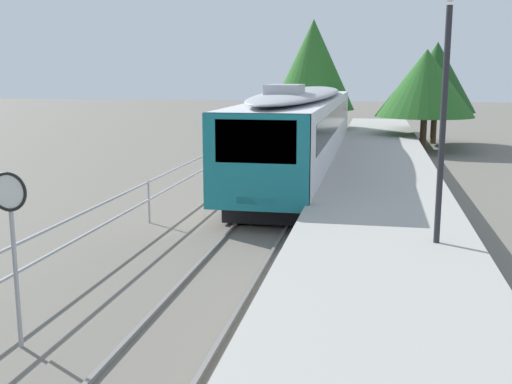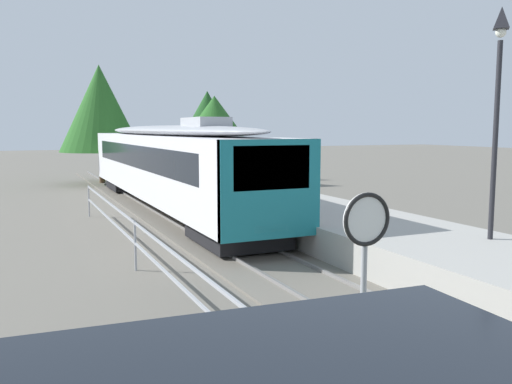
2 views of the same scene
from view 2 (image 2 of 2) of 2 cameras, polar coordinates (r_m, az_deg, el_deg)
ground_plane at (r=14.81m, az=-12.26°, el=-7.10°), size 160.00×160.00×0.00m
track_rails at (r=15.67m, az=-1.42°, el=-6.05°), size 3.20×60.00×0.14m
commuter_train at (r=23.17m, az=-9.39°, el=3.30°), size 2.82×20.65×3.74m
station_platform at (r=17.09m, az=8.70°, el=-3.63°), size 3.90×60.00×0.90m
platform_lamp_mid_platform at (r=13.74m, az=24.33°, el=10.82°), size 0.34×0.34×5.35m
speed_limit_sign at (r=6.19m, az=11.54°, el=-6.29°), size 0.61×0.10×2.81m
tree_behind_carpark at (r=35.56m, az=-16.23°, el=8.50°), size 5.13×5.13×7.48m
tree_behind_station_far at (r=34.03m, az=-4.42°, el=7.08°), size 5.39×5.39×5.55m
tree_distant_left at (r=37.99m, az=-5.17°, el=7.48°), size 4.80×4.80×6.10m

